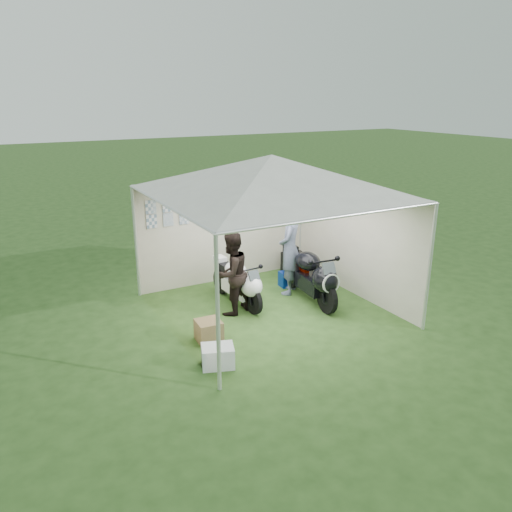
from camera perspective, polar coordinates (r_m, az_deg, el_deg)
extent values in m
plane|color=#29481A|center=(9.76, 1.64, -6.26)|extent=(80.00, 80.00, 0.00)
cylinder|color=silver|center=(6.83, -4.39, -6.81)|extent=(0.06, 0.06, 2.30)
cylinder|color=silver|center=(9.09, 19.21, -1.37)|extent=(0.06, 0.06, 2.30)
cylinder|color=silver|center=(10.39, -13.56, 1.51)|extent=(0.06, 0.06, 2.30)
cylinder|color=silver|center=(12.00, 5.14, 4.14)|extent=(0.06, 0.06, 2.30)
cube|color=beige|center=(11.05, -3.54, 2.96)|extent=(4.00, 0.02, 2.30)
cube|color=beige|center=(8.56, -9.94, -1.79)|extent=(0.02, 4.00, 2.30)
cube|color=beige|center=(10.46, 11.21, 1.78)|extent=(0.02, 4.00, 2.30)
pyramid|color=white|center=(9.00, 1.79, 9.30)|extent=(5.66, 5.66, 0.70)
cube|color=#99A5B7|center=(10.30, -11.94, 5.50)|extent=(0.22, 0.02, 0.28)
cube|color=#99A5B7|center=(10.40, -10.09, 5.73)|extent=(0.22, 0.02, 0.28)
cube|color=#99A5B7|center=(10.51, -8.28, 5.95)|extent=(0.22, 0.01, 0.28)
cube|color=#99A5B7|center=(10.64, -6.51, 6.17)|extent=(0.22, 0.01, 0.28)
cube|color=#99A5B7|center=(10.36, -11.83, 3.88)|extent=(0.22, 0.02, 0.28)
cube|color=#99A5B7|center=(10.47, -10.00, 4.13)|extent=(0.22, 0.01, 0.28)
cube|color=#99A5B7|center=(10.58, -8.21, 4.37)|extent=(0.22, 0.02, 0.28)
cube|color=#99A5B7|center=(10.70, -6.45, 4.59)|extent=(0.22, 0.01, 0.28)
cylinder|color=#D8590C|center=(10.93, -2.60, 7.11)|extent=(3.20, 0.02, 0.02)
cylinder|color=black|center=(9.53, -0.30, -5.13)|extent=(0.12, 0.54, 0.53)
cylinder|color=black|center=(10.53, -3.91, -2.87)|extent=(0.17, 0.54, 0.53)
cube|color=white|center=(9.96, -2.07, -3.64)|extent=(0.36, 0.86, 0.27)
ellipsoid|color=white|center=(9.49, -0.59, -3.37)|extent=(0.43, 0.56, 0.44)
ellipsoid|color=white|center=(9.91, -2.35, -1.57)|extent=(0.43, 0.57, 0.31)
cube|color=black|center=(10.22, -3.35, -1.29)|extent=(0.27, 0.55, 0.12)
cube|color=white|center=(10.44, -4.15, -0.47)|extent=(0.21, 0.28, 0.16)
cube|color=black|center=(10.20, -3.09, -2.23)|extent=(0.12, 0.49, 0.09)
cube|color=#3F474C|center=(9.33, -0.25, -2.25)|extent=(0.22, 0.14, 0.19)
cylinder|color=black|center=(9.64, 8.12, -4.74)|extent=(0.16, 0.63, 0.62)
cylinder|color=black|center=(10.82, 4.12, -2.04)|extent=(0.21, 0.64, 0.62)
cube|color=black|center=(10.15, 6.16, -2.97)|extent=(0.44, 1.02, 0.31)
ellipsoid|color=black|center=(9.60, 7.88, -2.70)|extent=(0.52, 0.66, 0.52)
ellipsoid|color=black|center=(10.09, 5.95, -0.58)|extent=(0.51, 0.68, 0.37)
cube|color=black|center=(10.46, 4.83, -0.24)|extent=(0.33, 0.65, 0.15)
cube|color=black|center=(10.72, 3.98, 0.71)|extent=(0.26, 0.33, 0.19)
cube|color=#8A1201|center=(10.43, 5.07, -1.32)|extent=(0.16, 0.58, 0.10)
cube|color=#3F474C|center=(9.41, 8.34, -1.40)|extent=(0.26, 0.17, 0.22)
cylinder|color=white|center=(9.42, 8.60, -3.14)|extent=(0.37, 0.05, 0.37)
cube|color=#0D37CA|center=(10.96, 3.86, -2.60)|extent=(0.46, 0.31, 0.33)
imported|color=black|center=(9.39, -2.82, -2.02)|extent=(0.94, 0.85, 1.60)
imported|color=slate|center=(10.34, 3.92, 0.82)|extent=(0.82, 0.83, 1.93)
cube|color=black|center=(11.64, 4.32, -0.89)|extent=(0.57, 0.49, 0.50)
cube|color=silver|center=(7.86, -4.39, -11.34)|extent=(0.59, 0.52, 0.33)
cube|color=brown|center=(8.60, -5.42, -8.51)|extent=(0.43, 0.43, 0.37)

